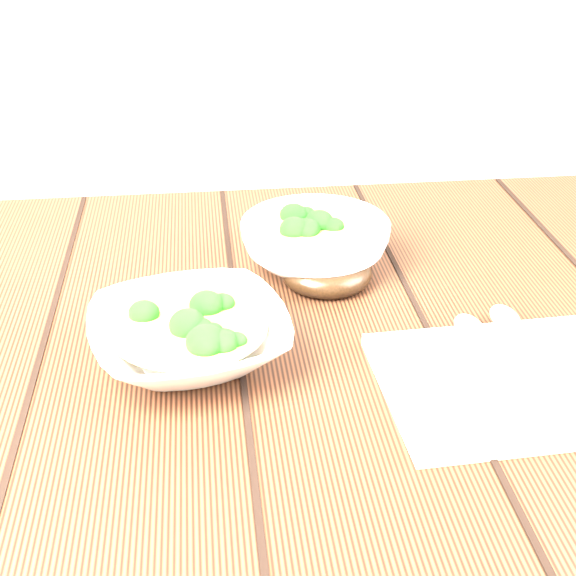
{
  "coord_description": "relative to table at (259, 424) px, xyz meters",
  "views": [
    {
      "loc": [
        -0.05,
        -0.71,
        1.2
      ],
      "look_at": [
        0.03,
        0.01,
        0.8
      ],
      "focal_mm": 50.0,
      "sensor_mm": 36.0,
      "label": 1
    }
  ],
  "objects": [
    {
      "name": "spoon_left",
      "position": [
        0.21,
        -0.08,
        0.14
      ],
      "size": [
        0.03,
        0.19,
        0.01
      ],
      "color": "#B1AB9C",
      "rests_on": "napkin"
    },
    {
      "name": "napkin",
      "position": [
        0.22,
        -0.12,
        0.13
      ],
      "size": [
        0.24,
        0.2,
        0.01
      ],
      "primitive_type": "cube",
      "rotation": [
        0.0,
        0.0,
        0.05
      ],
      "color": "beige",
      "rests_on": "table"
    },
    {
      "name": "trivet",
      "position": [
        0.09,
        0.1,
        0.13
      ],
      "size": [
        0.13,
        0.13,
        0.03
      ],
      "primitive_type": "torus",
      "rotation": [
        0.0,
        0.0,
        0.29
      ],
      "color": "black",
      "rests_on": "table"
    },
    {
      "name": "table",
      "position": [
        0.0,
        0.0,
        0.0
      ],
      "size": [
        1.2,
        0.8,
        0.75
      ],
      "color": "#361C0F",
      "rests_on": "ground"
    },
    {
      "name": "spoon_right",
      "position": [
        0.25,
        -0.06,
        0.14
      ],
      "size": [
        0.04,
        0.19,
        0.01
      ],
      "color": "#B1AB9C",
      "rests_on": "napkin"
    },
    {
      "name": "soup_bowl_front",
      "position": [
        -0.07,
        -0.04,
        0.15
      ],
      "size": [
        0.23,
        0.23,
        0.06
      ],
      "color": "white",
      "rests_on": "table"
    },
    {
      "name": "soup_bowl_back",
      "position": [
        0.08,
        0.15,
        0.15
      ],
      "size": [
        0.19,
        0.19,
        0.06
      ],
      "color": "white",
      "rests_on": "table"
    }
  ]
}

